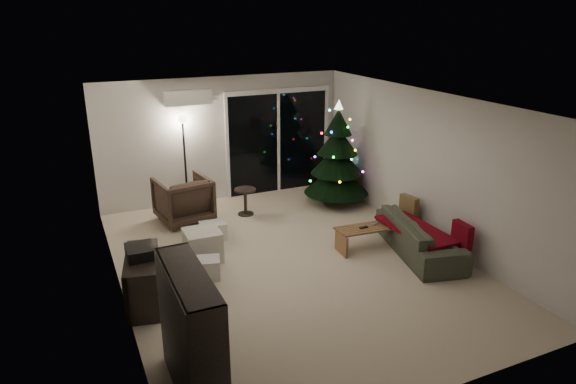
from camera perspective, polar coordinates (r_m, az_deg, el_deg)
name	(u,v)px	position (r m, az deg, el deg)	size (l,w,h in m)	color
room	(279,171)	(9.10, -1.06, 2.38)	(6.50, 7.51, 2.60)	beige
bookshelf	(174,340)	(5.28, -12.51, -15.74)	(0.35, 1.36, 1.36)	black
media_cabinet	(143,280)	(7.12, -15.79, -9.38)	(0.41, 1.09, 0.68)	black
stereo	(140,252)	(6.93, -16.10, -6.37)	(0.35, 0.41, 0.15)	black
armchair	(183,200)	(9.60, -11.55, -0.83)	(0.90, 0.93, 0.85)	#3C2D24
ottoman	(203,245)	(8.14, -9.46, -5.85)	(0.54, 0.54, 0.48)	silver
cardboard_box_a	(206,268)	(7.65, -9.13, -8.36)	(0.42, 0.32, 0.30)	beige
cardboard_box_b	(213,231)	(8.85, -8.34, -4.30)	(0.43, 0.32, 0.30)	beige
side_table	(245,202)	(9.81, -4.75, -1.08)	(0.41, 0.41, 0.51)	black
floor_lamp	(185,163)	(10.21, -11.35, 3.20)	(0.29, 0.29, 1.79)	black
sofa	(420,236)	(8.52, 14.44, -4.72)	(1.96, 0.77, 0.57)	#525A44
sofa_throw	(415,229)	(8.41, 13.97, -4.05)	(0.61, 1.42, 0.05)	#670511
cushion_a	(409,207)	(9.04, 13.27, -1.59)	(0.11, 0.38, 0.38)	brown
cushion_b	(462,235)	(8.14, 18.78, -4.54)	(0.11, 0.38, 0.38)	#670511
coffee_table	(371,237)	(8.56, 9.20, -4.94)	(1.17, 0.41, 0.37)	brown
remote_a	(364,227)	(8.41, 8.41, -3.91)	(0.15, 0.04, 0.02)	black
remote_b	(375,224)	(8.58, 9.64, -3.50)	(0.14, 0.04, 0.02)	slate
christmas_tree	(337,153)	(10.16, 5.50, 4.30)	(1.30, 1.30, 2.09)	black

